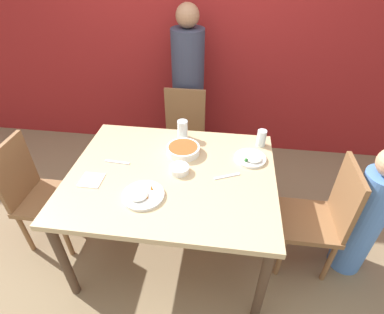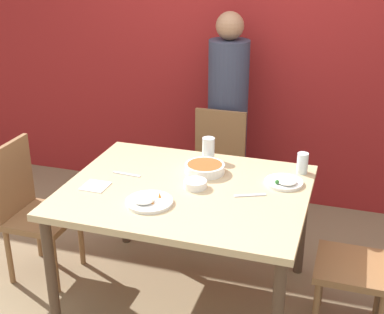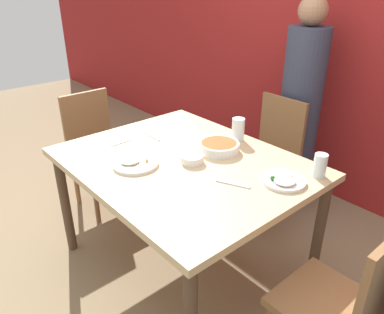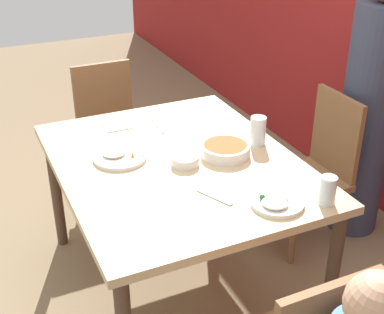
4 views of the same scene
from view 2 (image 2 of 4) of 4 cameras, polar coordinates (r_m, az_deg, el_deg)
ground_plane at (r=3.43m, az=-0.59°, el=-14.66°), size 10.00×10.00×0.00m
wall_back at (r=4.26m, az=5.91°, el=12.72°), size 10.00×0.06×2.70m
dining_table at (r=3.07m, az=-0.64°, el=-4.58°), size 1.37×1.09×0.75m
chair_adult_spot at (r=3.94m, az=2.55°, el=-1.36°), size 0.40×0.40×0.90m
chair_child_spot at (r=3.06m, az=18.30°, el=-10.28°), size 0.40×0.40×0.90m
chair_empty_left at (r=3.56m, az=-16.74°, el=-5.15°), size 0.40×0.40×0.90m
person_adult at (r=4.13m, az=3.79°, el=3.63°), size 0.30×0.30×1.57m
bowl_curry at (r=3.22m, az=1.37°, el=-1.18°), size 0.24×0.24×0.05m
plate_rice_adult at (r=3.12m, az=9.84°, el=-2.65°), size 0.22×0.22×0.04m
plate_rice_child at (r=2.87m, az=-4.67°, el=-4.76°), size 0.26×0.26×0.05m
bowl_rice_small at (r=3.03m, az=0.35°, el=-2.87°), size 0.13×0.13×0.04m
glass_water_tall at (r=3.27m, az=11.70°, el=-0.64°), size 0.07×0.07×0.13m
glass_water_short at (r=3.39m, az=1.76°, el=0.89°), size 0.08×0.08×0.15m
napkin_folded at (r=3.10m, az=-10.27°, el=-3.07°), size 0.14×0.14×0.01m
fork_steel at (r=3.22m, az=-7.00°, el=-1.83°), size 0.18×0.03×0.01m
spoon_steel at (r=2.96m, az=6.21°, el=-4.08°), size 0.17×0.09×0.01m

